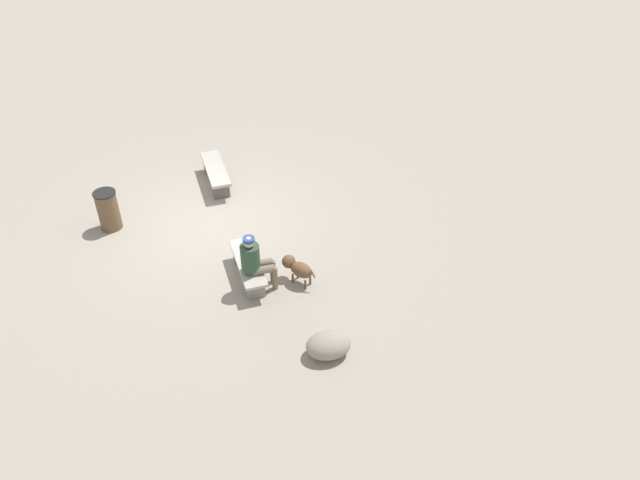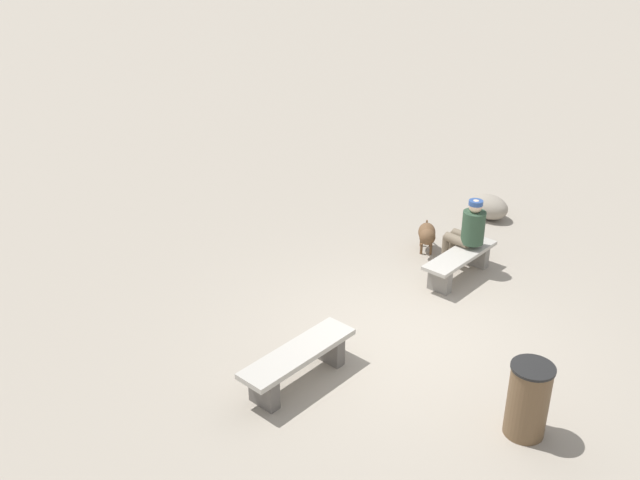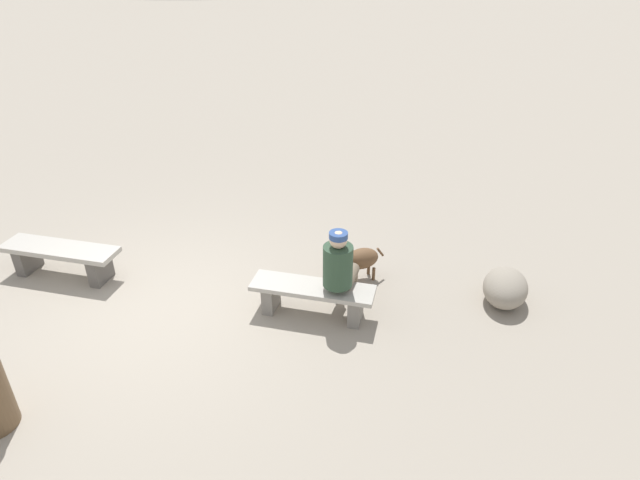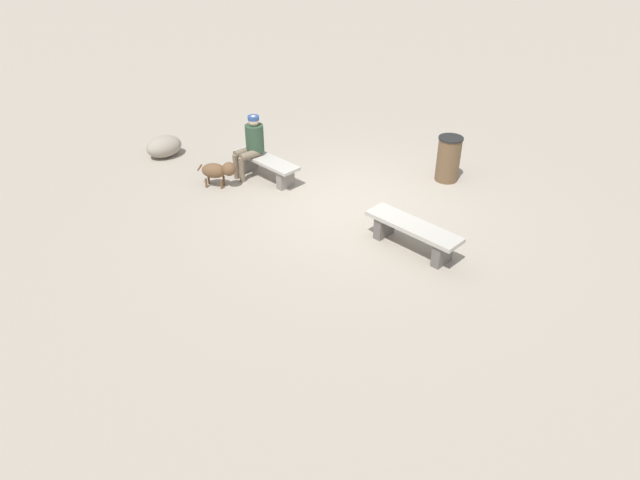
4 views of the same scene
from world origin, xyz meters
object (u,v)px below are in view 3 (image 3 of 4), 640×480
at_px(bench_left, 61,256).
at_px(bench_right, 313,295).
at_px(seated_person, 340,267).
at_px(dog, 355,259).
at_px(boulder, 505,288).

bearing_deg(bench_left, bench_right, -0.60).
distance_m(seated_person, dog, 0.87).
xyz_separation_m(bench_left, boulder, (5.89, 1.07, -0.09)).
xyz_separation_m(seated_person, dog, (0.02, 0.79, -0.36)).
relative_size(bench_left, boulder, 2.17).
xyz_separation_m(bench_right, seated_person, (0.31, 0.10, 0.41)).
height_order(bench_left, dog, dog).
xyz_separation_m(bench_left, bench_right, (3.59, 0.13, -0.03)).
height_order(dog, boulder, dog).
bearing_deg(bench_right, boulder, 19.61).
relative_size(dog, boulder, 0.85).
bearing_deg(dog, seated_person, 50.51).
distance_m(seated_person, boulder, 2.21).
relative_size(bench_right, boulder, 2.02).
relative_size(bench_left, dog, 2.56).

